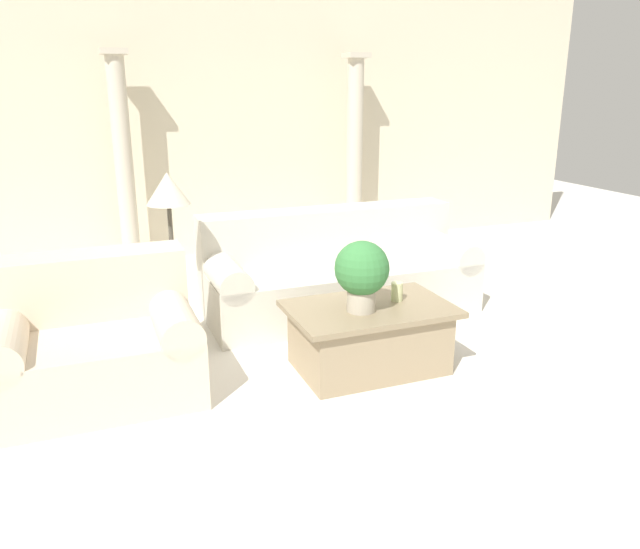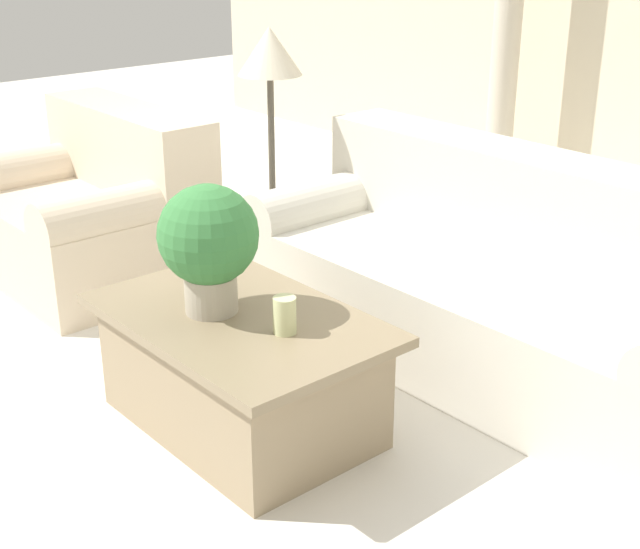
# 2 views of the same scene
# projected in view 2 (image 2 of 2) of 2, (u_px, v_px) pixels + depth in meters

# --- Properties ---
(ground_plane) EXTENTS (16.00, 16.00, 0.00)m
(ground_plane) POSITION_uv_depth(u_px,v_px,m) (287.00, 384.00, 3.89)
(ground_plane) COLOR silver
(sofa_long) EXTENTS (2.43, 0.98, 0.91)m
(sofa_long) POSITION_uv_depth(u_px,v_px,m) (498.00, 283.00, 4.01)
(sofa_long) COLOR beige
(sofa_long) RESTS_ON ground_plane
(loveseat) EXTENTS (1.32, 0.98, 0.91)m
(loveseat) POSITION_uv_depth(u_px,v_px,m) (94.00, 209.00, 4.98)
(loveseat) COLOR beige
(loveseat) RESTS_ON ground_plane
(coffee_table) EXTENTS (1.17, 0.76, 0.48)m
(coffee_table) POSITION_uv_depth(u_px,v_px,m) (241.00, 370.00, 3.49)
(coffee_table) COLOR #998466
(coffee_table) RESTS_ON ground_plane
(potted_plant) EXTENTS (0.38, 0.38, 0.50)m
(potted_plant) POSITION_uv_depth(u_px,v_px,m) (208.00, 241.00, 3.33)
(potted_plant) COLOR #B2A893
(potted_plant) RESTS_ON coffee_table
(pillar_candle) EXTENTS (0.09, 0.09, 0.14)m
(pillar_candle) POSITION_uv_depth(u_px,v_px,m) (285.00, 315.00, 3.23)
(pillar_candle) COLOR beige
(pillar_candle) RESTS_ON coffee_table
(floor_lamp) EXTENTS (0.34, 0.34, 1.36)m
(floor_lamp) POSITION_uv_depth(u_px,v_px,m) (270.00, 72.00, 4.69)
(floor_lamp) COLOR #4C473D
(floor_lamp) RESTS_ON ground_plane
(column_left) EXTENTS (0.27, 0.27, 2.36)m
(column_left) POSITION_uv_depth(u_px,v_px,m) (508.00, 22.00, 6.09)
(column_left) COLOR beige
(column_left) RESTS_ON ground_plane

